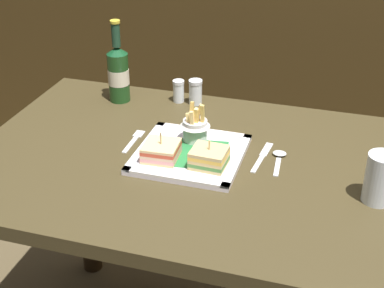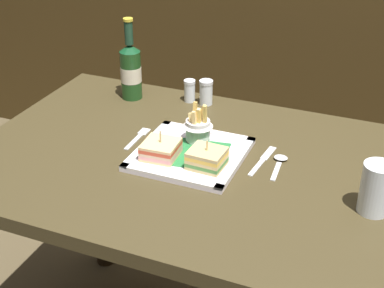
{
  "view_description": "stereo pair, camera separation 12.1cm",
  "coord_description": "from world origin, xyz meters",
  "px_view_note": "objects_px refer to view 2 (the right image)",
  "views": [
    {
      "loc": [
        0.35,
        -1.18,
        1.47
      ],
      "look_at": [
        -0.01,
        0.0,
        0.78
      ],
      "focal_mm": 53.02,
      "sensor_mm": 36.0,
      "label": 1
    },
    {
      "loc": [
        0.47,
        -1.14,
        1.47
      ],
      "look_at": [
        -0.01,
        0.0,
        0.78
      ],
      "focal_mm": 53.02,
      "sensor_mm": 36.0,
      "label": 2
    }
  ],
  "objects_px": {
    "fork": "(138,137)",
    "pepper_shaker": "(206,94)",
    "water_glass": "(376,191)",
    "knife": "(263,159)",
    "dining_table": "(194,201)",
    "square_plate": "(190,154)",
    "sandwich_half_left": "(161,149)",
    "beer_bottle": "(131,70)",
    "sandwich_half_right": "(207,158)",
    "salt_shaker": "(190,92)",
    "spoon": "(280,161)",
    "fries_cup": "(198,126)"
  },
  "relations": [
    {
      "from": "fork",
      "to": "pepper_shaker",
      "type": "distance_m",
      "value": 0.29
    },
    {
      "from": "water_glass",
      "to": "pepper_shaker",
      "type": "xyz_separation_m",
      "value": [
        -0.53,
        0.37,
        -0.02
      ]
    },
    {
      "from": "knife",
      "to": "dining_table",
      "type": "bearing_deg",
      "value": -159.11
    },
    {
      "from": "square_plate",
      "to": "sandwich_half_left",
      "type": "distance_m",
      "value": 0.08
    },
    {
      "from": "water_glass",
      "to": "fork",
      "type": "height_order",
      "value": "water_glass"
    },
    {
      "from": "square_plate",
      "to": "beer_bottle",
      "type": "height_order",
      "value": "beer_bottle"
    },
    {
      "from": "sandwich_half_left",
      "to": "sandwich_half_right",
      "type": "bearing_deg",
      "value": -0.0
    },
    {
      "from": "dining_table",
      "to": "sandwich_half_left",
      "type": "height_order",
      "value": "sandwich_half_left"
    },
    {
      "from": "dining_table",
      "to": "salt_shaker",
      "type": "bearing_deg",
      "value": 114.41
    },
    {
      "from": "sandwich_half_right",
      "to": "knife",
      "type": "xyz_separation_m",
      "value": [
        0.11,
        0.1,
        -0.03
      ]
    },
    {
      "from": "dining_table",
      "to": "water_glass",
      "type": "bearing_deg",
      "value": -7.22
    },
    {
      "from": "dining_table",
      "to": "water_glass",
      "type": "xyz_separation_m",
      "value": [
        0.44,
        -0.06,
        0.18
      ]
    },
    {
      "from": "dining_table",
      "to": "water_glass",
      "type": "distance_m",
      "value": 0.48
    },
    {
      "from": "square_plate",
      "to": "beer_bottle",
      "type": "xyz_separation_m",
      "value": [
        -0.31,
        0.27,
        0.08
      ]
    },
    {
      "from": "knife",
      "to": "salt_shaker",
      "type": "height_order",
      "value": "salt_shaker"
    },
    {
      "from": "dining_table",
      "to": "spoon",
      "type": "relative_size",
      "value": 9.65
    },
    {
      "from": "square_plate",
      "to": "dining_table",
      "type": "bearing_deg",
      "value": -30.97
    },
    {
      "from": "salt_shaker",
      "to": "knife",
      "type": "bearing_deg",
      "value": -39.63
    },
    {
      "from": "pepper_shaker",
      "to": "water_glass",
      "type": "bearing_deg",
      "value": -34.94
    },
    {
      "from": "dining_table",
      "to": "beer_bottle",
      "type": "bearing_deg",
      "value": 139.3
    },
    {
      "from": "beer_bottle",
      "to": "fork",
      "type": "xyz_separation_m",
      "value": [
        0.14,
        -0.23,
        -0.09
      ]
    },
    {
      "from": "fork",
      "to": "pepper_shaker",
      "type": "bearing_deg",
      "value": 71.41
    },
    {
      "from": "square_plate",
      "to": "sandwich_half_right",
      "type": "height_order",
      "value": "sandwich_half_right"
    },
    {
      "from": "water_glass",
      "to": "knife",
      "type": "xyz_separation_m",
      "value": [
        -0.28,
        0.12,
        -0.05
      ]
    },
    {
      "from": "dining_table",
      "to": "sandwich_half_right",
      "type": "relative_size",
      "value": 12.98
    },
    {
      "from": "fork",
      "to": "knife",
      "type": "relative_size",
      "value": 0.8
    },
    {
      "from": "dining_table",
      "to": "fries_cup",
      "type": "xyz_separation_m",
      "value": [
        -0.02,
        0.08,
        0.18
      ]
    },
    {
      "from": "square_plate",
      "to": "pepper_shaker",
      "type": "distance_m",
      "value": 0.32
    },
    {
      "from": "fork",
      "to": "square_plate",
      "type": "bearing_deg",
      "value": -13.16
    },
    {
      "from": "dining_table",
      "to": "beer_bottle",
      "type": "relative_size",
      "value": 4.55
    },
    {
      "from": "sandwich_half_right",
      "to": "water_glass",
      "type": "height_order",
      "value": "water_glass"
    },
    {
      "from": "beer_bottle",
      "to": "knife",
      "type": "height_order",
      "value": "beer_bottle"
    },
    {
      "from": "knife",
      "to": "spoon",
      "type": "height_order",
      "value": "spoon"
    },
    {
      "from": "sandwich_half_left",
      "to": "knife",
      "type": "height_order",
      "value": "sandwich_half_left"
    },
    {
      "from": "beer_bottle",
      "to": "spoon",
      "type": "distance_m",
      "value": 0.57
    },
    {
      "from": "fork",
      "to": "pepper_shaker",
      "type": "height_order",
      "value": "pepper_shaker"
    },
    {
      "from": "sandwich_half_left",
      "to": "pepper_shaker",
      "type": "bearing_deg",
      "value": 92.56
    },
    {
      "from": "water_glass",
      "to": "fork",
      "type": "bearing_deg",
      "value": 170.62
    },
    {
      "from": "beer_bottle",
      "to": "pepper_shaker",
      "type": "bearing_deg",
      "value": 10.48
    },
    {
      "from": "water_glass",
      "to": "pepper_shaker",
      "type": "relative_size",
      "value": 1.54
    },
    {
      "from": "salt_shaker",
      "to": "sandwich_half_left",
      "type": "bearing_deg",
      "value": -78.87
    },
    {
      "from": "dining_table",
      "to": "fries_cup",
      "type": "distance_m",
      "value": 0.2
    },
    {
      "from": "sandwich_half_left",
      "to": "pepper_shaker",
      "type": "height_order",
      "value": "sandwich_half_left"
    },
    {
      "from": "sandwich_half_left",
      "to": "spoon",
      "type": "relative_size",
      "value": 0.77
    },
    {
      "from": "fork",
      "to": "fries_cup",
      "type": "bearing_deg",
      "value": 11.03
    },
    {
      "from": "square_plate",
      "to": "sandwich_half_right",
      "type": "relative_size",
      "value": 3.01
    },
    {
      "from": "dining_table",
      "to": "square_plate",
      "type": "bearing_deg",
      "value": 149.03
    },
    {
      "from": "square_plate",
      "to": "knife",
      "type": "bearing_deg",
      "value": 17.23
    },
    {
      "from": "square_plate",
      "to": "knife",
      "type": "relative_size",
      "value": 1.68
    },
    {
      "from": "water_glass",
      "to": "knife",
      "type": "bearing_deg",
      "value": 157.06
    }
  ]
}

